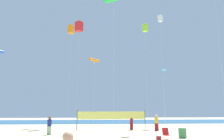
{
  "coord_description": "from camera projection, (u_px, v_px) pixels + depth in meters",
  "views": [
    {
      "loc": [
        -0.33,
        -16.72,
        2.25
      ],
      "look_at": [
        1.82,
        8.56,
        6.87
      ],
      "focal_mm": 36.1,
      "sensor_mm": 36.0,
      "label": 1
    }
  ],
  "objects": [
    {
      "name": "kite_cyan_diamond",
      "position": [
        163.0,
        70.0,
        33.62
      ],
      "size": [
        0.79,
        0.8,
        8.48
      ],
      "color": "silver",
      "rests_on": "ground"
    },
    {
      "name": "volleyball_net",
      "position": [
        112.0,
        116.0,
        26.91
      ],
      "size": [
        8.29,
        0.85,
        2.4
      ],
      "color": "#4C4C51",
      "rests_on": "ground"
    },
    {
      "name": "kite_orange_box",
      "position": [
        71.0,
        29.0,
        37.56
      ],
      "size": [
        1.07,
        1.07,
        16.36
      ],
      "color": "silver",
      "rests_on": "ground"
    },
    {
      "name": "trash_barrel",
      "position": [
        182.0,
        133.0,
        19.11
      ],
      "size": [
        0.66,
        0.66,
        0.81
      ],
      "primitive_type": "cylinder",
      "color": "#3F7F4C",
      "rests_on": "ground"
    },
    {
      "name": "kite_orange_tube",
      "position": [
        94.0,
        60.0,
        37.15
      ],
      "size": [
        1.83,
        1.81,
        10.76
      ],
      "color": "silver",
      "rests_on": "ground"
    },
    {
      "name": "beachgoer_navy_shirt",
      "position": [
        49.0,
        125.0,
        21.61
      ],
      "size": [
        0.4,
        0.4,
        1.75
      ],
      "rotation": [
        0.0,
        0.0,
        0.87
      ],
      "color": "#99B28C",
      "rests_on": "ground"
    },
    {
      "name": "beachgoer_mustard_shirt",
      "position": [
        156.0,
        122.0,
        26.0
      ],
      "size": [
        0.42,
        0.42,
        1.84
      ],
      "rotation": [
        0.0,
        0.0,
        0.03
      ],
      "color": "maroon",
      "rests_on": "ground"
    },
    {
      "name": "beachgoer_maroon_shirt",
      "position": [
        131.0,
        122.0,
        27.32
      ],
      "size": [
        0.38,
        0.38,
        1.65
      ],
      "rotation": [
        0.0,
        0.0,
        5.78
      ],
      "color": "maroon",
      "rests_on": "ground"
    },
    {
      "name": "kite_red_box",
      "position": [
        79.0,
        27.0,
        36.28
      ],
      "size": [
        1.38,
        1.38,
        16.44
      ],
      "color": "silver",
      "rests_on": "ground"
    },
    {
      "name": "kite_white_box",
      "position": [
        160.0,
        19.0,
        37.63
      ],
      "size": [
        0.92,
        0.92,
        18.02
      ],
      "color": "silver",
      "rests_on": "ground"
    },
    {
      "name": "kite_lime_box",
      "position": [
        145.0,
        28.0,
        27.69
      ],
      "size": [
        0.67,
        0.67,
        12.77
      ],
      "color": "silver",
      "rests_on": "ground"
    },
    {
      "name": "ocean_band",
      "position": [
        94.0,
        122.0,
        48.46
      ],
      "size": [
        120.0,
        20.0,
        0.01
      ],
      "primitive_type": "cube",
      "color": "#28608C",
      "rests_on": "ground"
    },
    {
      "name": "beach_handbag",
      "position": [
        159.0,
        138.0,
        17.74
      ],
      "size": [
        0.36,
        0.18,
        0.29
      ],
      "primitive_type": "cube",
      "color": "maroon",
      "rests_on": "ground"
    },
    {
      "name": "folding_beach_chair",
      "position": [
        166.0,
        133.0,
        18.29
      ],
      "size": [
        0.52,
        0.65,
        0.89
      ],
      "rotation": [
        0.0,
        0.0,
        -0.13
      ],
      "color": "red",
      "rests_on": "ground"
    }
  ]
}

